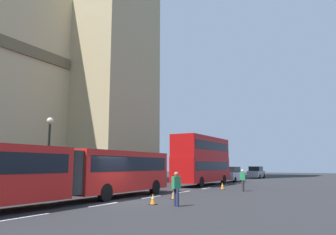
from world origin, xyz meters
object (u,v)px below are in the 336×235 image
(sedan_lead, at_px, (232,174))
(traffic_cone_west, at_px, (153,199))
(sedan_trailing, at_px, (256,172))
(pedestrian_by_kerb, at_px, (243,179))
(pedestrian_near_cones, at_px, (176,188))
(traffic_cone_east, at_px, (222,186))
(street_lamp, at_px, (48,150))
(articulated_bus, at_px, (63,170))
(double_decker_bus, at_px, (202,159))
(traffic_cone_middle, at_px, (174,194))

(sedan_lead, height_order, traffic_cone_west, sedan_lead)
(sedan_trailing, relative_size, pedestrian_by_kerb, 2.60)
(pedestrian_by_kerb, bearing_deg, pedestrian_near_cones, 179.17)
(traffic_cone_east, relative_size, street_lamp, 0.11)
(articulated_bus, bearing_deg, pedestrian_near_cones, -68.62)
(sedan_lead, distance_m, pedestrian_by_kerb, 15.12)
(pedestrian_near_cones, bearing_deg, double_decker_bus, 19.08)
(sedan_lead, bearing_deg, pedestrian_by_kerb, -158.46)
(sedan_lead, xyz_separation_m, pedestrian_by_kerb, (-14.07, -5.55, -0.00))
(traffic_cone_middle, bearing_deg, traffic_cone_east, 0.90)
(sedan_trailing, bearing_deg, traffic_cone_east, -172.07)
(double_decker_bus, xyz_separation_m, traffic_cone_east, (-4.38, -3.71, -2.43))
(traffic_cone_west, relative_size, pedestrian_near_cones, 0.34)
(sedan_trailing, bearing_deg, sedan_lead, -179.78)
(pedestrian_by_kerb, bearing_deg, double_decker_bus, 46.77)
(sedan_trailing, bearing_deg, double_decker_bus, 179.51)
(traffic_cone_east, distance_m, street_lamp, 14.24)
(sedan_trailing, distance_m, traffic_cone_west, 37.37)
(street_lamp, bearing_deg, pedestrian_near_cones, -93.32)
(double_decker_bus, bearing_deg, pedestrian_near_cones, -160.92)
(sedan_trailing, xyz_separation_m, traffic_cone_west, (-37.14, -4.04, -0.63))
(sedan_trailing, height_order, pedestrian_by_kerb, sedan_trailing)
(sedan_trailing, distance_m, traffic_cone_east, 25.58)
(sedan_lead, relative_size, pedestrian_near_cones, 2.60)
(sedan_trailing, height_order, street_lamp, street_lamp)
(pedestrian_near_cones, bearing_deg, sedan_trailing, 8.32)
(articulated_bus, bearing_deg, sedan_trailing, -0.26)
(traffic_cone_west, height_order, traffic_cone_middle, same)
(sedan_lead, relative_size, traffic_cone_east, 7.59)
(traffic_cone_west, distance_m, street_lamp, 9.17)
(traffic_cone_west, bearing_deg, street_lamp, 86.55)
(double_decker_bus, relative_size, street_lamp, 1.81)
(sedan_lead, xyz_separation_m, pedestrian_near_cones, (-24.89, -5.40, -0.00))
(traffic_cone_west, distance_m, pedestrian_by_kerb, 10.90)
(articulated_bus, xyz_separation_m, double_decker_bus, (18.46, 0.00, 0.96))
(double_decker_bus, relative_size, pedestrian_near_cones, 5.64)
(street_lamp, bearing_deg, articulated_bus, -121.75)
(articulated_bus, relative_size, street_lamp, 3.39)
(articulated_bus, relative_size, traffic_cone_east, 30.79)
(traffic_cone_west, bearing_deg, traffic_cone_middle, 7.21)
(articulated_bus, relative_size, pedestrian_by_kerb, 10.57)
(pedestrian_near_cones, bearing_deg, traffic_cone_middle, 30.61)
(articulated_bus, distance_m, traffic_cone_west, 5.01)
(articulated_bus, relative_size, pedestrian_near_cones, 10.57)
(articulated_bus, height_order, traffic_cone_east, articulated_bus)
(traffic_cone_west, bearing_deg, pedestrian_by_kerb, -8.25)
(sedan_trailing, relative_size, traffic_cone_middle, 7.59)
(traffic_cone_middle, height_order, pedestrian_by_kerb, pedestrian_by_kerb)
(double_decker_bus, distance_m, sedan_lead, 8.82)
(sedan_trailing, xyz_separation_m, street_lamp, (-36.62, 4.68, 2.14))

